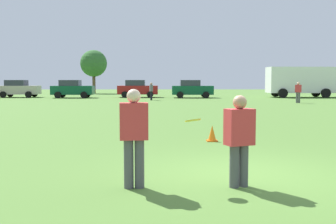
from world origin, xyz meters
TOP-DOWN VIEW (x-y plane):
  - ground_plane at (0.00, 0.00)m, footprint 143.07×143.07m
  - player_thrower at (-2.07, -0.98)m, footprint 0.49×0.31m
  - player_defender at (-0.29, -0.96)m, footprint 0.54×0.42m
  - frisbee at (-1.08, -0.96)m, footprint 0.28×0.27m
  - traffic_cone at (-0.05, 4.27)m, footprint 0.32×0.32m
  - parked_car_center at (-16.35, 35.63)m, footprint 4.22×2.25m
  - parked_car_mid_right at (-10.45, 34.35)m, footprint 4.22×2.25m
  - parked_car_near_right at (-3.84, 35.35)m, footprint 4.22×2.25m
  - parked_car_far_right at (1.82, 34.18)m, footprint 4.22×2.25m
  - box_truck at (13.97, 35.05)m, footprint 8.52×3.07m
  - bystander_far_jogger at (-2.27, 29.02)m, footprint 0.33×0.48m
  - bystander_field_marshal at (9.50, 24.50)m, footprint 0.53×0.46m
  - tree_west_maple at (-10.41, 48.36)m, footprint 3.63×3.63m

SIDE VIEW (x-z plane):
  - ground_plane at x=0.00m, z-range 0.00..0.00m
  - traffic_cone at x=-0.05m, z-range -0.01..0.47m
  - player_defender at x=-0.29m, z-range 0.09..1.66m
  - bystander_far_jogger at x=-2.27m, z-range 0.10..1.69m
  - parked_car_center at x=-16.35m, z-range 0.01..1.83m
  - parked_car_mid_right at x=-10.45m, z-range 0.01..1.83m
  - parked_car_near_right at x=-3.84m, z-range 0.01..1.83m
  - parked_car_far_right at x=1.82m, z-range 0.01..1.83m
  - bystander_field_marshal at x=9.50m, z-range 0.11..1.78m
  - player_thrower at x=-2.07m, z-range 0.11..1.78m
  - frisbee at x=-1.08m, z-range 1.10..1.20m
  - box_truck at x=13.97m, z-range 0.16..3.34m
  - tree_west_maple at x=-10.41m, z-range 1.11..7.00m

